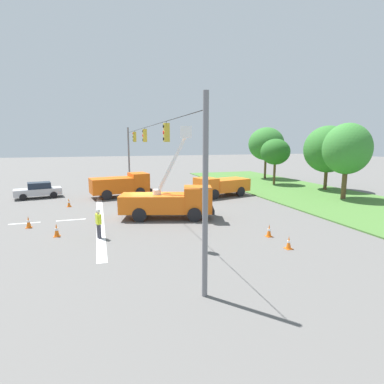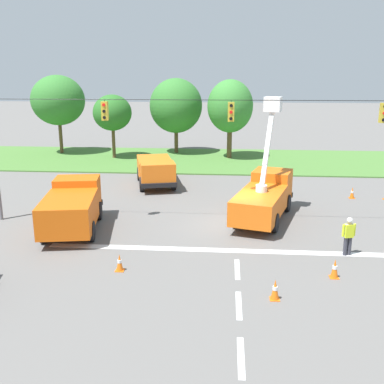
# 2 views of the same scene
# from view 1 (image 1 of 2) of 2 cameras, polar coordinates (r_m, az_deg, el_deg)

# --- Properties ---
(ground_plane) EXTENTS (200.00, 200.00, 0.00)m
(ground_plane) POSITION_cam_1_polar(r_m,az_deg,el_deg) (23.47, -8.46, -4.25)
(ground_plane) COLOR #605E5B
(grass_verge) EXTENTS (56.00, 12.00, 0.10)m
(grass_verge) POSITION_cam_1_polar(r_m,az_deg,el_deg) (31.61, 25.75, -1.45)
(grass_verge) COLOR #477533
(grass_verge) RESTS_ON ground
(lane_markings) EXTENTS (17.60, 15.25, 0.01)m
(lane_markings) POSITION_cam_1_polar(r_m,az_deg,el_deg) (23.26, -20.76, -4.89)
(lane_markings) COLOR silver
(lane_markings) RESTS_ON ground
(signal_gantry) EXTENTS (26.20, 0.33, 7.20)m
(signal_gantry) POSITION_cam_1_polar(r_m,az_deg,el_deg) (22.84, -8.74, 6.62)
(signal_gantry) COLOR slate
(signal_gantry) RESTS_ON ground
(tree_far_west) EXTENTS (5.17, 5.23, 7.69)m
(tree_far_west) POSITION_cam_1_polar(r_m,az_deg,el_deg) (46.36, 13.95, 8.88)
(tree_far_west) COLOR brown
(tree_far_west) RESTS_ON ground
(tree_west) EXTENTS (3.55, 3.81, 5.96)m
(tree_west) POSITION_cam_1_polar(r_m,az_deg,el_deg) (40.20, 15.59, 7.37)
(tree_west) COLOR brown
(tree_west) RESTS_ON ground
(tree_centre) EXTENTS (5.16, 5.36, 7.38)m
(tree_centre) POSITION_cam_1_polar(r_m,az_deg,el_deg) (37.74, 24.45, 7.42)
(tree_centre) COLOR brown
(tree_centre) RESTS_ON ground
(tree_east) EXTENTS (4.19, 4.59, 7.32)m
(tree_east) POSITION_cam_1_polar(r_m,az_deg,el_deg) (32.16, 27.44, 7.28)
(tree_east) COLOR brown
(tree_east) RESTS_ON ground
(utility_truck_bucket_lift) EXTENTS (4.03, 7.11, 6.63)m
(utility_truck_bucket_lift) POSITION_cam_1_polar(r_m,az_deg,el_deg) (21.90, -4.20, -1.51)
(utility_truck_bucket_lift) COLOR orange
(utility_truck_bucket_lift) RESTS_ON ground
(utility_truck_support_near) EXTENTS (3.40, 6.18, 2.36)m
(utility_truck_support_near) POSITION_cam_1_polar(r_m,az_deg,el_deg) (31.31, -13.35, 1.40)
(utility_truck_support_near) COLOR #D6560F
(utility_truck_support_near) RESTS_ON ground
(utility_truck_support_far) EXTENTS (3.73, 6.23, 2.01)m
(utility_truck_support_far) POSITION_cam_1_polar(r_m,az_deg,el_deg) (30.95, 5.54, 1.26)
(utility_truck_support_far) COLOR orange
(utility_truck_support_far) RESTS_ON ground
(sedan_silver) EXTENTS (2.61, 4.57, 1.56)m
(sedan_silver) POSITION_cam_1_polar(r_m,az_deg,el_deg) (33.66, -27.23, 0.33)
(sedan_silver) COLOR #B7B7BC
(sedan_silver) RESTS_ON ground
(road_worker) EXTENTS (0.63, 0.35, 1.77)m
(road_worker) POSITION_cam_1_polar(r_m,az_deg,el_deg) (18.18, -17.37, -5.39)
(road_worker) COLOR #383842
(road_worker) RESTS_ON ground
(traffic_cone_foreground_left) EXTENTS (0.36, 0.36, 0.74)m
(traffic_cone_foreground_left) POSITION_cam_1_polar(r_m,az_deg,el_deg) (18.40, 14.47, -7.14)
(traffic_cone_foreground_left) COLOR orange
(traffic_cone_foreground_left) RESTS_ON ground
(traffic_cone_foreground_right) EXTENTS (0.36, 0.36, 0.79)m
(traffic_cone_foreground_right) POSITION_cam_1_polar(r_m,az_deg,el_deg) (19.55, -24.40, -6.63)
(traffic_cone_foreground_right) COLOR orange
(traffic_cone_foreground_right) RESTS_ON ground
(traffic_cone_mid_left) EXTENTS (0.36, 0.36, 0.73)m
(traffic_cone_mid_left) POSITION_cam_1_polar(r_m,az_deg,el_deg) (27.99, -22.40, -1.88)
(traffic_cone_mid_left) COLOR orange
(traffic_cone_mid_left) RESTS_ON ground
(traffic_cone_mid_right) EXTENTS (0.36, 0.36, 0.69)m
(traffic_cone_mid_right) POSITION_cam_1_polar(r_m,az_deg,el_deg) (16.66, 17.95, -9.16)
(traffic_cone_mid_right) COLOR orange
(traffic_cone_mid_right) RESTS_ON ground
(traffic_cone_near_bucket) EXTENTS (0.36, 0.36, 0.78)m
(traffic_cone_near_bucket) POSITION_cam_1_polar(r_m,az_deg,el_deg) (22.31, -28.71, -5.03)
(traffic_cone_near_bucket) COLOR orange
(traffic_cone_near_bucket) RESTS_ON ground
(traffic_cone_lane_edge_a) EXTENTS (0.36, 0.36, 0.81)m
(traffic_cone_lane_edge_a) POSITION_cam_1_polar(r_m,az_deg,el_deg) (31.77, -7.56, 0.12)
(traffic_cone_lane_edge_a) COLOR orange
(traffic_cone_lane_edge_a) RESTS_ON ground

